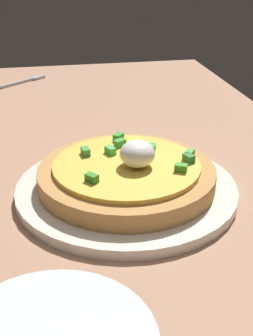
% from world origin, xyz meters
% --- Properties ---
extents(dining_table, '(1.22, 0.67, 0.02)m').
position_xyz_m(dining_table, '(0.00, 0.00, 0.01)').
color(dining_table, '#A7795D').
rests_on(dining_table, ground).
extents(plate, '(0.24, 0.24, 0.01)m').
position_xyz_m(plate, '(0.01, -0.06, 0.03)').
color(plate, silver).
rests_on(plate, dining_table).
extents(pizza, '(0.19, 0.19, 0.05)m').
position_xyz_m(pizza, '(0.01, -0.06, 0.05)').
color(pizza, '#C18849').
rests_on(pizza, plate).
extents(fork, '(0.07, 0.09, 0.00)m').
position_xyz_m(fork, '(0.49, 0.05, 0.02)').
color(fork, '#B7B7BC').
rests_on(fork, dining_table).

